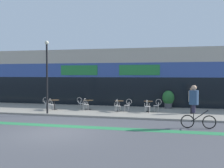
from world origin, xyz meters
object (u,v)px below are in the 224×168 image
cafe_chair_1_side (81,102)px  bistro_table_2 (119,104)px  bistro_table_1 (88,103)px  cafe_chair_1_near (85,103)px  pedestrian_near_end (192,98)px  bistro_table_0 (54,103)px  lamp_post (47,71)px  cafe_chair_3_side (157,105)px  cyclist_0 (195,103)px  cafe_chair_3_near (147,105)px  cafe_chair_0_near (51,104)px  cafe_chair_2_side (128,104)px  cafe_chair_0_side (47,103)px  cafe_chair_2_near (117,105)px  bistro_table_3 (148,104)px  planter_pot (168,99)px

cafe_chair_1_side → bistro_table_2: bearing=-2.2°
bistro_table_1 → cafe_chair_1_near: 0.63m
cafe_chair_1_side → pedestrian_near_end: pedestrian_near_end is taller
bistro_table_0 → bistro_table_1: bistro_table_0 is taller
cafe_chair_1_near → lamp_post: (-2.03, -1.96, 2.33)m
cafe_chair_1_side → cafe_chair_3_side: (5.75, -0.07, 0.00)m
bistro_table_0 → cyclist_0: 10.58m
bistro_table_2 → cafe_chair_3_near: size_ratio=0.83×
cafe_chair_0_near → pedestrian_near_end: pedestrian_near_end is taller
lamp_post → cafe_chair_3_near: bearing=16.1°
cafe_chair_3_side → lamp_post: (-7.17, -2.53, 2.33)m
cafe_chair_3_side → cyclist_0: 5.21m
bistro_table_0 → cafe_chair_2_side: cafe_chair_2_side is taller
cafe_chair_0_side → pedestrian_near_end: 10.53m
bistro_table_2 → cafe_chair_3_near: 2.08m
cafe_chair_1_near → cafe_chair_0_near: bearing=110.1°
bistro_table_0 → cafe_chair_0_side: bearing=-179.1°
cafe_chair_1_near → cafe_chair_2_side: bearing=-80.9°
cafe_chair_2_near → cafe_chair_3_near: bearing=-77.7°
bistro_table_2 → bistro_table_3: size_ratio=1.00×
bistro_table_0 → cafe_chair_0_side: 0.63m
bistro_table_3 → bistro_table_0: bearing=-174.7°
lamp_post → pedestrian_near_end: bearing=13.4°
cafe_chair_2_near → pedestrian_near_end: size_ratio=0.51×
cafe_chair_2_side → pedestrian_near_end: 4.41m
bistro_table_1 → cyclist_0: bearing=-32.9°
cafe_chair_0_side → bistro_table_2: bearing=-3.4°
cafe_chair_0_near → planter_pot: 8.99m
cafe_chair_1_side → cafe_chair_2_near: (3.06, -0.96, 0.00)m
cafe_chair_3_side → pedestrian_near_end: (2.32, -0.27, 0.53)m
cafe_chair_0_near → cyclist_0: (9.75, -3.40, 0.67)m
cafe_chair_1_near → cafe_chair_2_near: (2.44, -0.32, 0.00)m
bistro_table_0 → cafe_chair_2_side: size_ratio=0.81×
cafe_chair_2_side → cafe_chair_3_near: same height
lamp_post → cafe_chair_0_near: bearing=107.4°
bistro_table_2 → cafe_chair_2_near: (-0.01, -0.63, -0.01)m
cafe_chair_3_side → cafe_chair_1_side: bearing=-8.1°
cafe_chair_2_side → cafe_chair_3_near: size_ratio=1.00×
cafe_chair_1_side → cafe_chair_0_near: bearing=-139.3°
cafe_chair_0_side → cafe_chair_1_side: (2.43, 0.73, 0.00)m
bistro_table_1 → bistro_table_0: bearing=-163.6°
bistro_table_1 → cafe_chair_0_side: (-3.06, -0.73, 0.00)m
bistro_table_3 → cafe_chair_3_side: size_ratio=0.83×
bistro_table_1 → cafe_chair_3_near: cafe_chair_3_near is taller
cafe_chair_2_side → bistro_table_0: bearing=8.5°
bistro_table_2 → cyclist_0: (4.88, -4.42, 0.67)m
cafe_chair_1_near → lamp_post: 3.66m
cafe_chair_0_side → cafe_chair_3_near: same height
cafe_chair_0_side → cafe_chair_2_side: bearing=-3.9°
lamp_post → pedestrian_near_end: 9.92m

